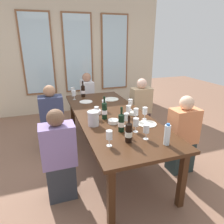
% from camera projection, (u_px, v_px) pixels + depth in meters
% --- Properties ---
extents(ground_plane, '(12.00, 12.00, 0.00)m').
position_uv_depth(ground_plane, '(111.00, 157.00, 3.30)').
color(ground_plane, '#835C47').
extents(back_wall_with_windows, '(4.21, 0.10, 2.90)m').
position_uv_depth(back_wall_with_windows, '(78.00, 54.00, 5.08)').
color(back_wall_with_windows, beige).
rests_on(back_wall_with_windows, ground).
extents(dining_table, '(1.01, 2.59, 0.74)m').
position_uv_depth(dining_table, '(111.00, 118.00, 3.07)').
color(dining_table, '#3E2312').
rests_on(dining_table, ground).
extents(white_plate_0, '(0.28, 0.28, 0.01)m').
position_uv_depth(white_plate_0, '(111.00, 99.00, 3.79)').
color(white_plate_0, white).
rests_on(white_plate_0, dining_table).
extents(white_plate_1, '(0.23, 0.23, 0.01)m').
position_uv_depth(white_plate_1, '(86.00, 102.00, 3.65)').
color(white_plate_1, white).
rests_on(white_plate_1, dining_table).
extents(white_plate_2, '(0.25, 0.25, 0.01)m').
position_uv_depth(white_plate_2, '(147.00, 124.00, 2.70)').
color(white_plate_2, white).
rests_on(white_plate_2, dining_table).
extents(metal_pitcher, '(0.16, 0.16, 0.19)m').
position_uv_depth(metal_pitcher, '(93.00, 118.00, 2.64)').
color(metal_pitcher, silver).
rests_on(metal_pitcher, dining_table).
extents(wine_bottle_0, '(0.08, 0.08, 0.32)m').
position_uv_depth(wine_bottle_0, '(104.00, 110.00, 2.84)').
color(wine_bottle_0, black).
rests_on(wine_bottle_0, dining_table).
extents(wine_bottle_1, '(0.08, 0.08, 0.31)m').
position_uv_depth(wine_bottle_1, '(129.00, 132.00, 2.20)').
color(wine_bottle_1, black).
rests_on(wine_bottle_1, dining_table).
extents(wine_bottle_2, '(0.08, 0.08, 0.31)m').
position_uv_depth(wine_bottle_2, '(83.00, 91.00, 3.94)').
color(wine_bottle_2, black).
rests_on(wine_bottle_2, dining_table).
extents(wine_bottle_3, '(0.08, 0.08, 0.31)m').
position_uv_depth(wine_bottle_3, '(121.00, 122.00, 2.46)').
color(wine_bottle_3, black).
rests_on(wine_bottle_3, dining_table).
extents(tasting_bowl_0, '(0.12, 0.12, 0.04)m').
position_uv_depth(tasting_bowl_0, '(134.00, 113.00, 3.03)').
color(tasting_bowl_0, white).
rests_on(tasting_bowl_0, dining_table).
extents(tasting_bowl_1, '(0.14, 0.14, 0.05)m').
position_uv_depth(tasting_bowl_1, '(113.00, 121.00, 2.72)').
color(tasting_bowl_1, white).
rests_on(tasting_bowl_1, dining_table).
extents(tasting_bowl_2, '(0.15, 0.15, 0.05)m').
position_uv_depth(tasting_bowl_2, '(96.00, 112.00, 3.07)').
color(tasting_bowl_2, white).
rests_on(tasting_bowl_2, dining_table).
extents(water_bottle, '(0.06, 0.06, 0.24)m').
position_uv_depth(water_bottle, '(167.00, 135.00, 2.15)').
color(water_bottle, white).
rests_on(water_bottle, dining_table).
extents(wine_glass_0, '(0.07, 0.07, 0.17)m').
position_uv_depth(wine_glass_0, '(130.00, 103.00, 3.20)').
color(wine_glass_0, white).
rests_on(wine_glass_0, dining_table).
extents(wine_glass_1, '(0.07, 0.07, 0.17)m').
position_uv_depth(wine_glass_1, '(104.00, 104.00, 3.17)').
color(wine_glass_1, white).
rests_on(wine_glass_1, dining_table).
extents(wine_glass_2, '(0.07, 0.07, 0.17)m').
position_uv_depth(wine_glass_2, '(97.00, 110.00, 2.85)').
color(wine_glass_2, white).
rests_on(wine_glass_2, dining_table).
extents(wine_glass_3, '(0.07, 0.07, 0.17)m').
position_uv_depth(wine_glass_3, '(128.00, 109.00, 2.90)').
color(wine_glass_3, white).
rests_on(wine_glass_3, dining_table).
extents(wine_glass_4, '(0.07, 0.07, 0.17)m').
position_uv_depth(wine_glass_4, '(136.00, 112.00, 2.79)').
color(wine_glass_4, white).
rests_on(wine_glass_4, dining_table).
extents(wine_glass_5, '(0.07, 0.07, 0.17)m').
position_uv_depth(wine_glass_5, '(73.00, 90.00, 3.99)').
color(wine_glass_5, white).
rests_on(wine_glass_5, dining_table).
extents(wine_glass_6, '(0.07, 0.07, 0.17)m').
position_uv_depth(wine_glass_6, '(145.00, 111.00, 2.83)').
color(wine_glass_6, white).
rests_on(wine_glass_6, dining_table).
extents(wine_glass_7, '(0.07, 0.07, 0.17)m').
position_uv_depth(wine_glass_7, '(109.00, 135.00, 2.12)').
color(wine_glass_7, white).
rests_on(wine_glass_7, dining_table).
extents(wine_glass_8, '(0.07, 0.07, 0.17)m').
position_uv_depth(wine_glass_8, '(126.00, 117.00, 2.60)').
color(wine_glass_8, white).
rests_on(wine_glass_8, dining_table).
extents(wine_glass_9, '(0.07, 0.07, 0.17)m').
position_uv_depth(wine_glass_9, '(136.00, 123.00, 2.44)').
color(wine_glass_9, white).
rests_on(wine_glass_9, dining_table).
extents(wine_glass_10, '(0.07, 0.07, 0.17)m').
position_uv_depth(wine_glass_10, '(146.00, 129.00, 2.26)').
color(wine_glass_10, white).
rests_on(wine_glass_10, dining_table).
extents(wine_glass_11, '(0.07, 0.07, 0.17)m').
position_uv_depth(wine_glass_11, '(74.00, 93.00, 3.76)').
color(wine_glass_11, white).
rests_on(wine_glass_11, dining_table).
extents(seated_person_0, '(0.38, 0.24, 1.11)m').
position_uv_depth(seated_person_0, '(52.00, 120.00, 3.43)').
color(seated_person_0, '#222C3B').
rests_on(seated_person_0, ground).
extents(seated_person_1, '(0.38, 0.24, 1.11)m').
position_uv_depth(seated_person_1, '(141.00, 108.00, 3.97)').
color(seated_person_1, '#36292C').
rests_on(seated_person_1, ground).
extents(seated_person_2, '(0.38, 0.24, 1.11)m').
position_uv_depth(seated_person_2, '(59.00, 158.00, 2.33)').
color(seated_person_2, '#30343B').
rests_on(seated_person_2, ground).
extents(seated_person_3, '(0.38, 0.24, 1.11)m').
position_uv_depth(seated_person_3, '(182.00, 137.00, 2.83)').
color(seated_person_3, '#243130').
rests_on(seated_person_3, ground).
extents(seated_person_4, '(0.24, 0.38, 1.11)m').
position_uv_depth(seated_person_4, '(88.00, 99.00, 4.59)').
color(seated_person_4, '#2C2942').
rests_on(seated_person_4, ground).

